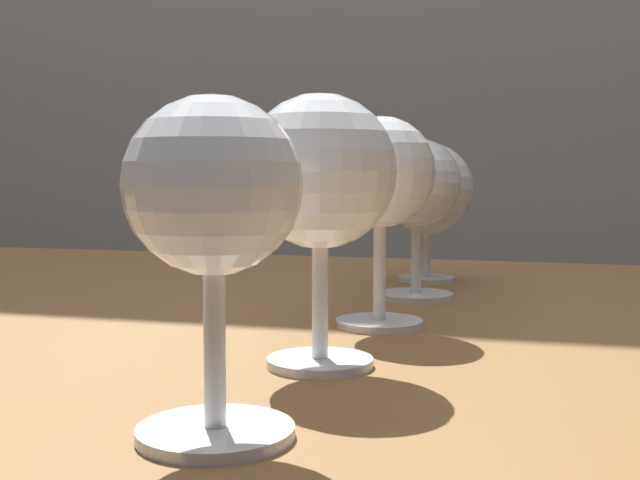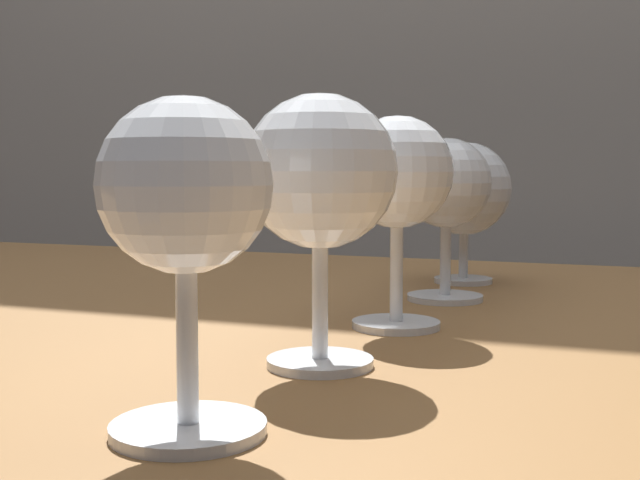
# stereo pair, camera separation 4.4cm
# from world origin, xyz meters

# --- Properties ---
(dining_table) EXTENTS (1.40, 0.81, 0.76)m
(dining_table) POSITION_xyz_m (0.00, 0.00, 0.67)
(dining_table) COLOR brown
(dining_table) RESTS_ON ground_plane
(wine_glass_merlot) EXTENTS (0.07, 0.07, 0.14)m
(wine_glass_merlot) POSITION_xyz_m (0.06, -0.29, 0.86)
(wine_glass_merlot) COLOR white
(wine_glass_merlot) RESTS_ON dining_table
(wine_glass_cabernet) EXTENTS (0.08, 0.08, 0.15)m
(wine_glass_cabernet) POSITION_xyz_m (0.07, -0.16, 0.87)
(wine_glass_cabernet) COLOR white
(wine_glass_cabernet) RESTS_ON dining_table
(wine_glass_white) EXTENTS (0.08, 0.08, 0.15)m
(wine_glass_white) POSITION_xyz_m (0.08, -0.04, 0.87)
(wine_glass_white) COLOR white
(wine_glass_white) RESTS_ON dining_table
(wine_glass_empty) EXTENTS (0.07, 0.07, 0.14)m
(wine_glass_empty) POSITION_xyz_m (0.08, 0.09, 0.86)
(wine_glass_empty) COLOR white
(wine_glass_empty) RESTS_ON dining_table
(wine_glass_rose) EXTENTS (0.09, 0.09, 0.14)m
(wine_glass_rose) POSITION_xyz_m (0.08, 0.21, 0.85)
(wine_glass_rose) COLOR white
(wine_glass_rose) RESTS_ON dining_table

